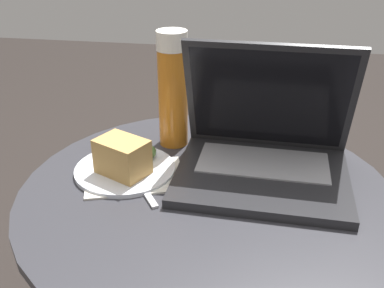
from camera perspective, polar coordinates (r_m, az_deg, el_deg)
table at (r=0.93m, az=1.74°, el=-13.70°), size 0.69×0.69×0.52m
napkin at (r=0.88m, az=-7.27°, el=-4.17°), size 0.22×0.18×0.00m
laptop at (r=0.87m, az=9.12°, el=-0.73°), size 0.33×0.27×0.26m
beer_glass at (r=0.95m, az=-2.45°, el=6.92°), size 0.06×0.06×0.25m
snack_plate at (r=0.88m, az=-8.60°, el=-2.26°), size 0.20×0.20×0.08m
fork at (r=0.87m, az=-7.09°, el=-4.26°), size 0.12×0.17×0.00m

